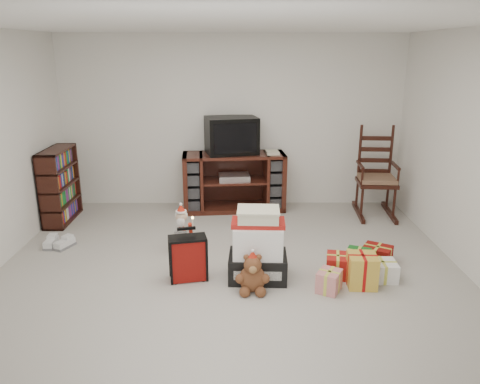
# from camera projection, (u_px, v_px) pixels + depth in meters

# --- Properties ---
(room) EXTENTS (5.01, 5.01, 2.51)m
(room) POSITION_uv_depth(u_px,v_px,m) (228.00, 161.00, 4.48)
(room) COLOR #A7A199
(room) RESTS_ON ground
(tv_stand) EXTENTS (1.51, 0.65, 0.84)m
(tv_stand) POSITION_uv_depth(u_px,v_px,m) (234.00, 182.00, 6.83)
(tv_stand) COLOR #481A14
(tv_stand) RESTS_ON floor
(bookshelf) EXTENTS (0.28, 0.83, 1.01)m
(bookshelf) POSITION_uv_depth(u_px,v_px,m) (60.00, 187.00, 6.36)
(bookshelf) COLOR black
(bookshelf) RESTS_ON floor
(rocking_chair) EXTENTS (0.59, 0.90, 1.30)m
(rocking_chair) POSITION_uv_depth(u_px,v_px,m) (375.00, 183.00, 6.67)
(rocking_chair) COLOR black
(rocking_chair) RESTS_ON floor
(gift_pile) EXTENTS (0.61, 0.45, 0.74)m
(gift_pile) POSITION_uv_depth(u_px,v_px,m) (258.00, 249.00, 4.77)
(gift_pile) COLOR black
(gift_pile) RESTS_ON floor
(red_suitcase) EXTENTS (0.39, 0.26, 0.55)m
(red_suitcase) POSITION_uv_depth(u_px,v_px,m) (188.00, 258.00, 4.77)
(red_suitcase) COLOR maroon
(red_suitcase) RESTS_ON floor
(stocking) EXTENTS (0.30, 0.22, 0.59)m
(stocking) POSITION_uv_depth(u_px,v_px,m) (260.00, 250.00, 4.82)
(stocking) COLOR #0C6D0E
(stocking) RESTS_ON floor
(teddy_bear) EXTENTS (0.26, 0.23, 0.39)m
(teddy_bear) POSITION_uv_depth(u_px,v_px,m) (252.00, 275.00, 4.55)
(teddy_bear) COLOR brown
(teddy_bear) RESTS_ON floor
(santa_figurine) EXTENTS (0.27, 0.26, 0.56)m
(santa_figurine) POSITION_uv_depth(u_px,v_px,m) (248.00, 234.00, 5.46)
(santa_figurine) COLOR #B22313
(santa_figurine) RESTS_ON floor
(mrs_claus_figurine) EXTENTS (0.29, 0.27, 0.59)m
(mrs_claus_figurine) POSITION_uv_depth(u_px,v_px,m) (182.00, 234.00, 5.43)
(mrs_claus_figurine) COLOR #B22313
(mrs_claus_figurine) RESTS_ON floor
(sneaker_pair) EXTENTS (0.34, 0.29, 0.10)m
(sneaker_pair) POSITION_uv_depth(u_px,v_px,m) (58.00, 243.00, 5.60)
(sneaker_pair) COLOR silver
(sneaker_pair) RESTS_ON floor
(gift_cluster) EXTENTS (0.76, 1.06, 0.26)m
(gift_cluster) POSITION_uv_depth(u_px,v_px,m) (358.00, 265.00, 4.86)
(gift_cluster) COLOR #A11712
(gift_cluster) RESTS_ON floor
(crt_television) EXTENTS (0.80, 0.66, 0.52)m
(crt_television) POSITION_uv_depth(u_px,v_px,m) (231.00, 135.00, 6.66)
(crt_television) COLOR black
(crt_television) RESTS_ON tv_stand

